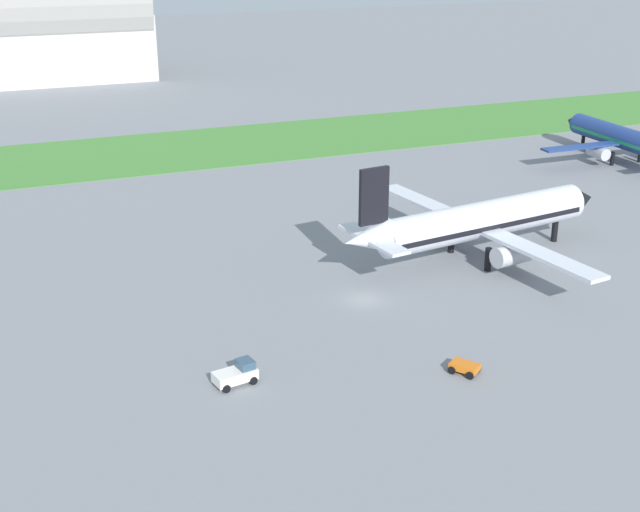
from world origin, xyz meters
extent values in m
plane|color=gray|center=(0.00, 0.00, 0.00)|extent=(600.00, 600.00, 0.00)
cube|color=#478438|center=(0.00, 68.70, 0.04)|extent=(360.00, 28.00, 0.08)
cylinder|color=navy|center=(61.60, 34.24, 3.96)|extent=(3.89, 22.85, 3.48)
cone|color=black|center=(61.83, 46.90, 3.96)|extent=(3.47, 3.23, 3.41)
cube|color=#198C4C|center=(61.60, 34.24, 3.70)|extent=(3.94, 21.59, 0.49)
cube|color=navy|center=(53.99, 33.74, 3.35)|extent=(15.23, 2.49, 0.35)
cylinder|color=#B7BABF|center=(56.73, 33.69, 2.10)|extent=(1.98, 3.83, 1.92)
cylinder|color=black|center=(61.77, 43.73, 1.11)|extent=(0.63, 0.63, 2.22)
cylinder|color=black|center=(58.84, 32.70, 1.11)|extent=(0.63, 0.63, 2.22)
cylinder|color=black|center=(64.31, 32.60, 1.11)|extent=(0.63, 0.63, 2.22)
cylinder|color=silver|center=(17.44, 5.54, 4.73)|extent=(27.57, 7.85, 4.16)
cone|color=black|center=(32.44, 7.61, 4.73)|extent=(4.31, 4.56, 4.08)
cone|color=silver|center=(1.69, 3.37, 5.25)|extent=(5.76, 4.44, 3.75)
cube|color=black|center=(17.44, 5.54, 4.42)|extent=(26.09, 7.72, 0.58)
cube|color=silver|center=(15.45, 14.44, 4.00)|extent=(5.11, 18.37, 0.42)
cube|color=silver|center=(17.93, -3.57, 4.00)|extent=(5.11, 18.37, 0.42)
cylinder|color=#B7BABF|center=(15.90, 11.20, 2.51)|extent=(4.81, 2.89, 2.29)
cylinder|color=#B7BABF|center=(17.49, -0.33, 2.51)|extent=(4.81, 2.89, 2.29)
cube|color=black|center=(2.44, 3.47, 9.84)|extent=(3.44, 0.96, 6.06)
cube|color=silver|center=(2.08, 6.10, 5.15)|extent=(2.97, 5.56, 0.33)
cube|color=silver|center=(2.80, 0.84, 5.15)|extent=(2.97, 5.56, 0.33)
cylinder|color=black|center=(28.69, 7.09, 1.33)|extent=(0.75, 0.75, 2.65)
cylinder|color=black|center=(15.12, 8.52, 1.33)|extent=(0.75, 0.75, 2.65)
cylinder|color=black|center=(16.01, 2.04, 1.33)|extent=(0.75, 0.75, 2.65)
cube|color=orange|center=(1.41, -17.24, 0.62)|extent=(2.59, 2.83, 0.55)
cylinder|color=black|center=(0.31, -16.97, 0.35)|extent=(0.60, 0.72, 0.70)
cylinder|color=black|center=(1.55, -16.13, 0.35)|extent=(0.60, 0.72, 0.70)
cylinder|color=black|center=(1.26, -18.36, 0.35)|extent=(0.60, 0.72, 0.70)
cylinder|color=black|center=(2.50, -17.51, 0.35)|extent=(0.60, 0.72, 0.70)
cube|color=white|center=(-17.43, -11.60, 0.80)|extent=(3.86, 2.41, 0.90)
cube|color=#334C60|center=(-16.44, -11.42, 1.60)|extent=(1.54, 1.72, 0.70)
cylinder|color=black|center=(-16.35, -10.49, 0.35)|extent=(0.73, 0.37, 0.70)
cylinder|color=black|center=(-16.03, -12.26, 0.35)|extent=(0.73, 0.37, 0.70)
cylinder|color=black|center=(-18.83, -10.94, 0.35)|extent=(0.73, 0.37, 0.70)
cylinder|color=black|center=(-18.51, -12.71, 0.35)|extent=(0.73, 0.37, 0.70)
cube|color=#BCB7B2|center=(-16.98, 152.28, 7.86)|extent=(51.05, 28.43, 15.71)
cylinder|color=gray|center=(-16.98, 152.28, 18.56)|extent=(50.03, 31.28, 31.28)
camera|label=1|loc=(-34.62, -72.66, 36.07)|focal=47.99mm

